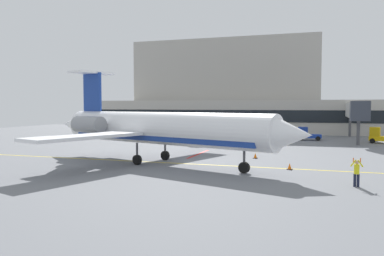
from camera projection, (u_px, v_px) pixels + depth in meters
name	position (u px, v px, depth m)	size (l,w,h in m)	color
ground	(179.00, 164.00, 36.55)	(120.00, 120.00, 0.11)	slate
terminal_building	(239.00, 95.00, 81.93)	(68.73, 12.81, 19.38)	#B7B2A8
jet_bridge_west	(355.00, 111.00, 58.90)	(2.40, 19.45, 6.00)	silver
regional_jet	(156.00, 128.00, 36.61)	(28.56, 23.83, 8.99)	white
baggage_tug	(195.00, 138.00, 53.00)	(3.44, 3.71, 2.05)	#19389E
pushback_tractor	(307.00, 134.00, 60.68)	(3.63, 2.00, 2.04)	#19389E
belt_loader	(379.00, 136.00, 55.85)	(3.63, 2.43, 2.29)	#E5B20C
marshaller	(357.00, 172.00, 25.88)	(0.83, 0.34, 1.94)	#191E33
safety_cone_alpha	(290.00, 167.00, 32.92)	(0.47, 0.47, 0.55)	orange
safety_cone_bravo	(255.00, 156.00, 39.93)	(0.47, 0.47, 0.55)	orange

